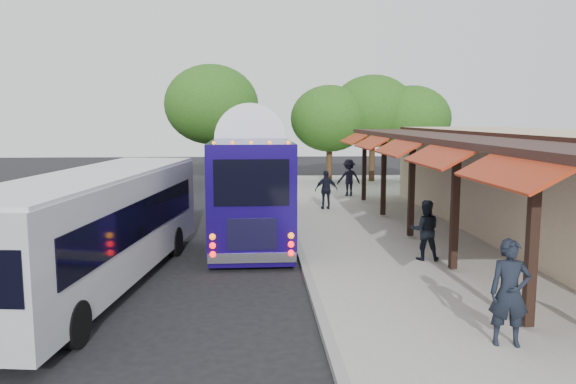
# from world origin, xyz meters

# --- Properties ---
(ground) EXTENTS (90.00, 90.00, 0.00)m
(ground) POSITION_xyz_m (0.00, 0.00, 0.00)
(ground) COLOR black
(ground) RESTS_ON ground
(sidewalk) EXTENTS (10.00, 40.00, 0.15)m
(sidewalk) POSITION_xyz_m (5.00, 4.00, 0.07)
(sidewalk) COLOR #9E9B93
(sidewalk) RESTS_ON ground
(curb) EXTENTS (0.20, 40.00, 0.16)m
(curb) POSITION_xyz_m (0.05, 4.00, 0.07)
(curb) COLOR gray
(curb) RESTS_ON ground
(station_shelter) EXTENTS (8.15, 20.00, 3.60)m
(station_shelter) POSITION_xyz_m (8.38, 4.00, 1.85)
(station_shelter) COLOR tan
(station_shelter) RESTS_ON ground
(coach_bus) EXTENTS (2.57, 11.36, 3.61)m
(coach_bus) POSITION_xyz_m (-1.45, 6.29, 1.94)
(coach_bus) COLOR #140753
(coach_bus) RESTS_ON ground
(city_bus) EXTENTS (3.47, 10.48, 2.76)m
(city_bus) POSITION_xyz_m (-5.03, -0.33, 1.53)
(city_bus) COLOR #989CA1
(city_bus) RESTS_ON ground
(ped_a) EXTENTS (0.76, 0.58, 1.86)m
(ped_a) POSITION_xyz_m (3.09, -4.67, 1.08)
(ped_a) COLOR black
(ped_a) RESTS_ON sidewalk
(ped_b) EXTENTS (0.90, 0.75, 1.67)m
(ped_b) POSITION_xyz_m (3.40, 1.19, 0.98)
(ped_b) COLOR black
(ped_b) RESTS_ON sidewalk
(ped_c) EXTENTS (0.99, 0.45, 1.66)m
(ped_c) POSITION_xyz_m (1.76, 9.96, 0.98)
(ped_c) COLOR black
(ped_c) RESTS_ON sidewalk
(ped_d) EXTENTS (1.28, 0.86, 1.84)m
(ped_d) POSITION_xyz_m (3.40, 14.00, 1.07)
(ped_d) COLOR black
(ped_d) RESTS_ON sidewalk
(tree_left) EXTENTS (4.67, 4.67, 5.98)m
(tree_left) POSITION_xyz_m (3.17, 19.85, 3.99)
(tree_left) COLOR #382314
(tree_left) RESTS_ON ground
(tree_mid) EXTENTS (5.19, 5.19, 6.64)m
(tree_mid) POSITION_xyz_m (5.89, 20.44, 4.43)
(tree_mid) COLOR #382314
(tree_mid) RESTS_ON ground
(tree_right) EXTENTS (4.66, 4.66, 5.97)m
(tree_right) POSITION_xyz_m (8.12, 19.75, 3.98)
(tree_right) COLOR #382314
(tree_right) RESTS_ON ground
(tree_far) EXTENTS (5.65, 5.65, 7.23)m
(tree_far) POSITION_xyz_m (-3.90, 20.62, 4.82)
(tree_far) COLOR #382314
(tree_far) RESTS_ON ground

